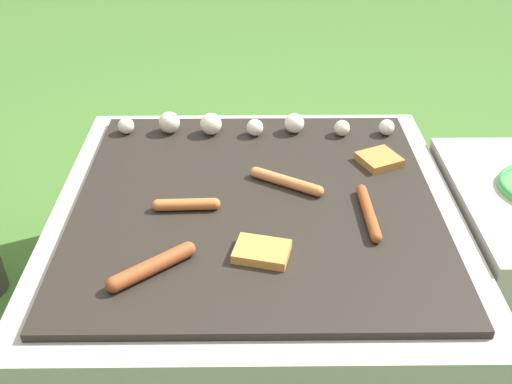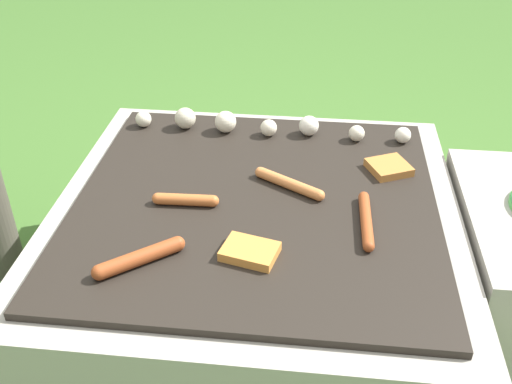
# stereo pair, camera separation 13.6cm
# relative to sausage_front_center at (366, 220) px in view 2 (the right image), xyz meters

# --- Properties ---
(ground_plane) EXTENTS (14.00, 14.00, 0.00)m
(ground_plane) POSITION_rel_sausage_front_center_xyz_m (-0.25, 0.07, -0.40)
(ground_plane) COLOR #3D6628
(grill) EXTENTS (0.93, 0.93, 0.39)m
(grill) POSITION_rel_sausage_front_center_xyz_m (-0.25, 0.07, -0.21)
(grill) COLOR #9E998E
(grill) RESTS_ON ground_plane
(sausage_mid_right) EXTENTS (0.15, 0.03, 0.03)m
(sausage_mid_right) POSITION_rel_sausage_front_center_xyz_m (-0.40, 0.03, 0.00)
(sausage_mid_right) COLOR #B7602D
(sausage_mid_right) RESTS_ON grill
(sausage_back_center) EXTENTS (0.16, 0.13, 0.03)m
(sausage_back_center) POSITION_rel_sausage_front_center_xyz_m (-0.45, -0.18, 0.00)
(sausage_back_center) COLOR #93421E
(sausage_back_center) RESTS_ON grill
(sausage_front_center) EXTENTS (0.03, 0.20, 0.02)m
(sausage_front_center) POSITION_rel_sausage_front_center_xyz_m (0.00, 0.00, 0.00)
(sausage_front_center) COLOR #93421E
(sausage_front_center) RESTS_ON grill
(sausage_front_right) EXTENTS (0.17, 0.11, 0.03)m
(sausage_front_right) POSITION_rel_sausage_front_center_xyz_m (-0.17, 0.12, 0.00)
(sausage_front_right) COLOR #C6753D
(sausage_front_right) RESTS_ON grill
(bread_slice_left) EXTENTS (0.12, 0.12, 0.02)m
(bread_slice_left) POSITION_rel_sausage_front_center_xyz_m (0.06, 0.23, -0.00)
(bread_slice_left) COLOR #B27033
(bread_slice_left) RESTS_ON grill
(bread_slice_center) EXTENTS (0.12, 0.10, 0.02)m
(bread_slice_center) POSITION_rel_sausage_front_center_xyz_m (-0.24, -0.13, -0.00)
(bread_slice_center) COLOR #D18438
(bread_slice_center) RESTS_ON grill
(mushroom_row) EXTENTS (0.75, 0.07, 0.06)m
(mushroom_row) POSITION_rel_sausage_front_center_xyz_m (-0.29, 0.39, 0.01)
(mushroom_row) COLOR beige
(mushroom_row) RESTS_ON grill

